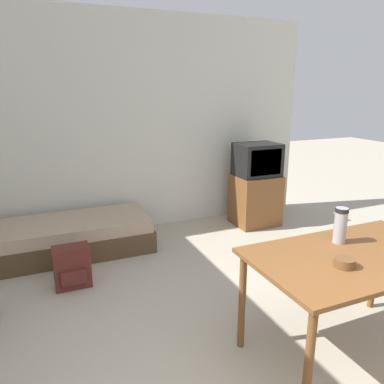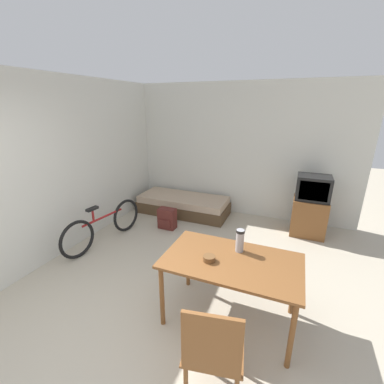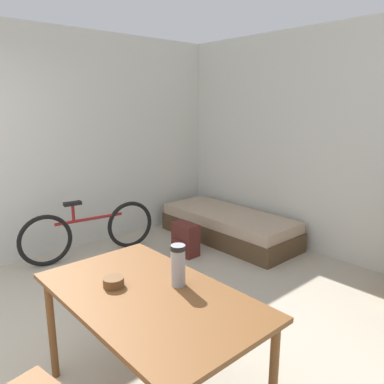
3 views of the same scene
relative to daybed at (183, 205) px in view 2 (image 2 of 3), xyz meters
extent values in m
plane|color=#B2A893|center=(0.88, -3.51, -0.19)|extent=(20.00, 20.00, 0.00)
cube|color=silver|center=(0.88, 0.50, 1.16)|extent=(5.02, 0.06, 2.70)
cube|color=silver|center=(-1.16, -1.52, 1.16)|extent=(0.06, 4.98, 2.70)
cube|color=#4C3823|center=(0.00, 0.00, -0.07)|extent=(1.94, 0.79, 0.24)
cube|color=tan|center=(0.00, 0.00, 0.12)|extent=(1.88, 0.77, 0.14)
cube|color=brown|center=(2.50, -0.01, 0.15)|extent=(0.58, 0.50, 0.68)
cube|color=black|center=(2.50, -0.01, 0.70)|extent=(0.55, 0.43, 0.43)
cube|color=black|center=(2.50, -0.22, 0.70)|extent=(0.45, 0.01, 0.33)
cube|color=brown|center=(1.67, -2.49, 0.55)|extent=(1.40, 0.82, 0.03)
cylinder|color=brown|center=(1.03, -2.84, 0.17)|extent=(0.05, 0.05, 0.73)
cylinder|color=brown|center=(2.31, -2.84, 0.17)|extent=(0.05, 0.05, 0.73)
cylinder|color=brown|center=(1.03, -2.14, 0.17)|extent=(0.05, 0.05, 0.73)
cylinder|color=brown|center=(2.31, -2.14, 0.17)|extent=(0.05, 0.05, 0.73)
cube|color=brown|center=(1.74, -3.26, 0.27)|extent=(0.54, 0.54, 0.02)
cube|color=brown|center=(1.78, -3.47, 0.53)|extent=(0.42, 0.11, 0.50)
cylinder|color=brown|center=(1.89, -3.04, 0.04)|extent=(0.04, 0.04, 0.45)
cylinder|color=brown|center=(1.52, -3.11, 0.04)|extent=(0.04, 0.04, 0.45)
torus|color=black|center=(-0.65, -1.15, 0.12)|extent=(0.14, 0.61, 0.61)
torus|color=black|center=(-0.80, -2.19, 0.12)|extent=(0.14, 0.61, 0.61)
cylinder|color=maroon|center=(-0.72, -1.67, 0.28)|extent=(0.15, 0.81, 0.04)
cylinder|color=maroon|center=(-0.75, -1.86, 0.38)|extent=(0.04, 0.04, 0.20)
cube|color=black|center=(-0.75, -1.86, 0.50)|extent=(0.11, 0.21, 0.04)
cylinder|color=#99999E|center=(1.71, -2.30, 0.70)|extent=(0.09, 0.09, 0.26)
cylinder|color=black|center=(1.71, -2.30, 0.81)|extent=(0.09, 0.09, 0.03)
cylinder|color=brown|center=(1.46, -2.60, 0.60)|extent=(0.13, 0.13, 0.06)
cube|color=#56231E|center=(0.01, -0.78, 0.01)|extent=(0.33, 0.19, 0.40)
cube|color=#56231E|center=(0.01, -0.90, -0.05)|extent=(0.23, 0.03, 0.14)
camera|label=1|loc=(-0.20, -4.14, 1.62)|focal=35.00mm
camera|label=2|loc=(2.16, -4.74, 2.08)|focal=24.00mm
camera|label=3|loc=(3.30, -3.61, 1.63)|focal=35.00mm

